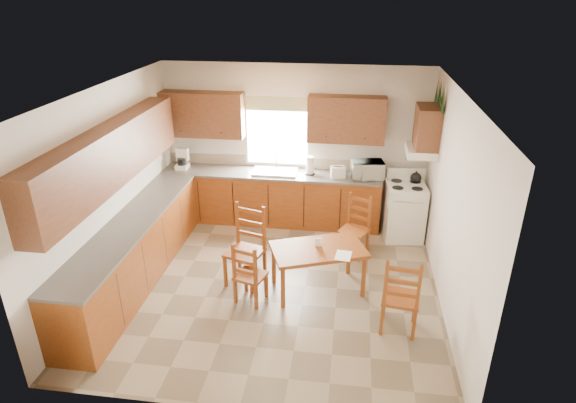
# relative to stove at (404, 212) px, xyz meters

# --- Properties ---
(floor) EXTENTS (4.50, 4.50, 0.00)m
(floor) POSITION_rel_stove_xyz_m (-1.88, -1.68, -0.45)
(floor) COLOR #837258
(floor) RESTS_ON ground
(ceiling) EXTENTS (4.50, 4.50, 0.00)m
(ceiling) POSITION_rel_stove_xyz_m (-1.88, -1.68, 2.25)
(ceiling) COLOR brown
(ceiling) RESTS_ON floor
(wall_left) EXTENTS (4.50, 4.50, 0.00)m
(wall_left) POSITION_rel_stove_xyz_m (-4.13, -1.68, 0.90)
(wall_left) COLOR silver
(wall_left) RESTS_ON floor
(wall_right) EXTENTS (4.50, 4.50, 0.00)m
(wall_right) POSITION_rel_stove_xyz_m (0.37, -1.68, 0.90)
(wall_right) COLOR silver
(wall_right) RESTS_ON floor
(wall_back) EXTENTS (4.50, 4.50, 0.00)m
(wall_back) POSITION_rel_stove_xyz_m (-1.88, 0.57, 0.90)
(wall_back) COLOR silver
(wall_back) RESTS_ON floor
(wall_front) EXTENTS (4.50, 4.50, 0.00)m
(wall_front) POSITION_rel_stove_xyz_m (-1.88, -3.93, 0.90)
(wall_front) COLOR silver
(wall_front) RESTS_ON floor
(lower_cab_back) EXTENTS (3.75, 0.60, 0.88)m
(lower_cab_back) POSITION_rel_stove_xyz_m (-2.25, 0.27, -0.01)
(lower_cab_back) COLOR brown
(lower_cab_back) RESTS_ON floor
(lower_cab_left) EXTENTS (0.60, 3.60, 0.88)m
(lower_cab_left) POSITION_rel_stove_xyz_m (-3.83, -1.83, -0.01)
(lower_cab_left) COLOR brown
(lower_cab_left) RESTS_ON floor
(counter_back) EXTENTS (3.75, 0.63, 0.04)m
(counter_back) POSITION_rel_stove_xyz_m (-2.25, 0.27, 0.45)
(counter_back) COLOR #58534D
(counter_back) RESTS_ON lower_cab_back
(counter_left) EXTENTS (0.63, 3.60, 0.04)m
(counter_left) POSITION_rel_stove_xyz_m (-3.83, -1.83, 0.45)
(counter_left) COLOR #58534D
(counter_left) RESTS_ON lower_cab_left
(backsplash) EXTENTS (3.75, 0.01, 0.18)m
(backsplash) POSITION_rel_stove_xyz_m (-2.25, 0.56, 0.56)
(backsplash) COLOR gray
(backsplash) RESTS_ON counter_back
(upper_cab_back_left) EXTENTS (1.41, 0.33, 0.75)m
(upper_cab_back_left) POSITION_rel_stove_xyz_m (-3.43, 0.41, 1.40)
(upper_cab_back_left) COLOR brown
(upper_cab_back_left) RESTS_ON wall_back
(upper_cab_back_right) EXTENTS (1.25, 0.33, 0.75)m
(upper_cab_back_right) POSITION_rel_stove_xyz_m (-1.02, 0.41, 1.40)
(upper_cab_back_right) COLOR brown
(upper_cab_back_right) RESTS_ON wall_back
(upper_cab_left) EXTENTS (0.33, 3.60, 0.75)m
(upper_cab_left) POSITION_rel_stove_xyz_m (-3.96, -1.83, 1.40)
(upper_cab_left) COLOR brown
(upper_cab_left) RESTS_ON wall_left
(upper_cab_stove) EXTENTS (0.33, 0.62, 0.62)m
(upper_cab_stove) POSITION_rel_stove_xyz_m (0.20, -0.03, 1.45)
(upper_cab_stove) COLOR brown
(upper_cab_stove) RESTS_ON wall_right
(range_hood) EXTENTS (0.44, 0.62, 0.12)m
(range_hood) POSITION_rel_stove_xyz_m (0.15, -0.03, 1.07)
(range_hood) COLOR silver
(range_hood) RESTS_ON wall_right
(window_frame) EXTENTS (1.13, 0.02, 1.18)m
(window_frame) POSITION_rel_stove_xyz_m (-2.18, 0.54, 1.10)
(window_frame) COLOR silver
(window_frame) RESTS_ON wall_back
(window_pane) EXTENTS (1.05, 0.01, 1.10)m
(window_pane) POSITION_rel_stove_xyz_m (-2.18, 0.54, 1.10)
(window_pane) COLOR white
(window_pane) RESTS_ON wall_back
(window_valance) EXTENTS (1.19, 0.01, 0.24)m
(window_valance) POSITION_rel_stove_xyz_m (-2.18, 0.51, 1.60)
(window_valance) COLOR #577637
(window_valance) RESTS_ON wall_back
(sink_basin) EXTENTS (0.75, 0.45, 0.04)m
(sink_basin) POSITION_rel_stove_xyz_m (-2.18, 0.27, 0.49)
(sink_basin) COLOR silver
(sink_basin) RESTS_ON counter_back
(pine_decal_a) EXTENTS (0.22, 0.22, 0.36)m
(pine_decal_a) POSITION_rel_stove_xyz_m (0.33, -0.35, 1.93)
(pine_decal_a) COLOR black
(pine_decal_a) RESTS_ON wall_right
(pine_decal_b) EXTENTS (0.22, 0.22, 0.36)m
(pine_decal_b) POSITION_rel_stove_xyz_m (0.33, -0.03, 1.97)
(pine_decal_b) COLOR black
(pine_decal_b) RESTS_ON wall_right
(pine_decal_c) EXTENTS (0.22, 0.22, 0.36)m
(pine_decal_c) POSITION_rel_stove_xyz_m (0.33, 0.29, 1.93)
(pine_decal_c) COLOR black
(pine_decal_c) RESTS_ON wall_right
(stove) EXTENTS (0.67, 0.68, 0.91)m
(stove) POSITION_rel_stove_xyz_m (0.00, 0.00, 0.00)
(stove) COLOR silver
(stove) RESTS_ON floor
(coffeemaker) EXTENTS (0.24, 0.28, 0.37)m
(coffeemaker) POSITION_rel_stove_xyz_m (-3.81, 0.25, 0.65)
(coffeemaker) COLOR silver
(coffeemaker) RESTS_ON counter_back
(paper_towel) EXTENTS (0.15, 0.15, 0.31)m
(paper_towel) POSITION_rel_stove_xyz_m (-1.59, 0.29, 0.62)
(paper_towel) COLOR white
(paper_towel) RESTS_ON counter_back
(toaster) EXTENTS (0.26, 0.20, 0.19)m
(toaster) POSITION_rel_stove_xyz_m (-1.11, 0.21, 0.56)
(toaster) COLOR silver
(toaster) RESTS_ON counter_back
(microwave) EXTENTS (0.53, 0.43, 0.29)m
(microwave) POSITION_rel_stove_xyz_m (-0.63, 0.24, 0.61)
(microwave) COLOR silver
(microwave) RESTS_ON counter_back
(dining_table) EXTENTS (1.39, 1.09, 0.66)m
(dining_table) POSITION_rel_stove_xyz_m (-1.27, -1.73, -0.13)
(dining_table) COLOR brown
(dining_table) RESTS_ON floor
(chair_near_left) EXTENTS (0.45, 0.44, 0.88)m
(chair_near_left) POSITION_rel_stove_xyz_m (-2.13, -2.09, -0.01)
(chair_near_left) COLOR brown
(chair_near_left) RESTS_ON floor
(chair_near_right) EXTENTS (0.48, 0.46, 1.03)m
(chair_near_right) POSITION_rel_stove_xyz_m (-0.23, -2.41, 0.06)
(chair_near_right) COLOR brown
(chair_near_right) RESTS_ON floor
(chair_far_left) EXTENTS (0.58, 0.57, 1.13)m
(chair_far_left) POSITION_rel_stove_xyz_m (-2.29, -1.70, 0.11)
(chair_far_left) COLOR brown
(chair_far_left) RESTS_ON floor
(chair_far_right) EXTENTS (0.52, 0.51, 0.94)m
(chair_far_right) POSITION_rel_stove_xyz_m (-0.80, -0.69, 0.02)
(chair_far_right) COLOR brown
(chair_far_right) RESTS_ON floor
(table_paper) EXTENTS (0.23, 0.29, 0.00)m
(table_paper) POSITION_rel_stove_xyz_m (-0.94, -1.88, 0.20)
(table_paper) COLOR white
(table_paper) RESTS_ON dining_table
(table_card) EXTENTS (0.09, 0.03, 0.12)m
(table_card) POSITION_rel_stove_xyz_m (-1.28, -1.68, 0.26)
(table_card) COLOR white
(table_card) RESTS_ON dining_table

